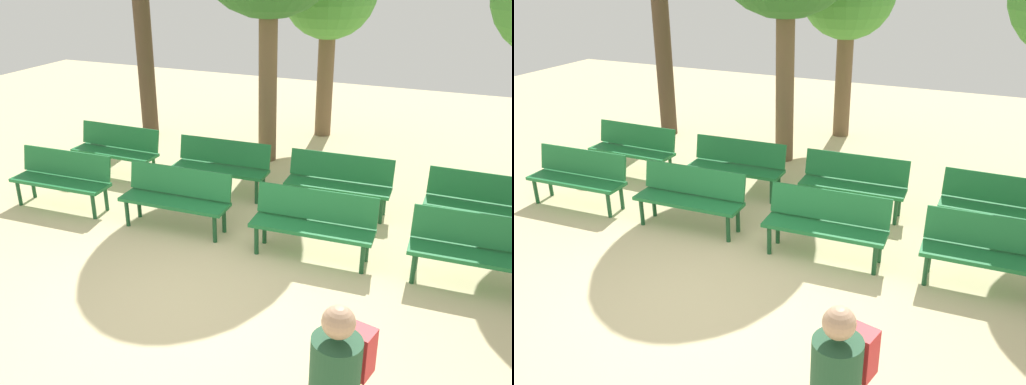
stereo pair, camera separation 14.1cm
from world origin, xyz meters
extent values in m
plane|color=beige|center=(0.00, 0.00, 0.00)|extent=(24.00, 24.00, 0.00)
cube|color=#1E7238|center=(-3.06, 1.45, 0.43)|extent=(1.62, 0.50, 0.05)
cube|color=#1E7238|center=(-3.07, 1.65, 0.68)|extent=(1.60, 0.18, 0.40)
cylinder|color=#194C28|center=(-3.75, 1.26, 0.20)|extent=(0.06, 0.06, 0.40)
cylinder|color=#194C28|center=(-2.35, 1.32, 0.20)|extent=(0.06, 0.06, 0.40)
cylinder|color=#194C28|center=(-3.76, 1.58, 0.20)|extent=(0.06, 0.06, 0.40)
cylinder|color=#194C28|center=(-2.36, 1.64, 0.20)|extent=(0.06, 0.06, 0.40)
cube|color=#1E7238|center=(-1.05, 1.50, 0.43)|extent=(1.61, 0.49, 0.05)
cube|color=#1E7238|center=(-1.06, 1.70, 0.68)|extent=(1.60, 0.18, 0.40)
cylinder|color=#194C28|center=(-1.75, 1.31, 0.20)|extent=(0.06, 0.06, 0.40)
cylinder|color=#194C28|center=(-0.35, 1.36, 0.20)|extent=(0.06, 0.06, 0.40)
cylinder|color=#194C28|center=(-1.76, 1.63, 0.20)|extent=(0.06, 0.06, 0.40)
cylinder|color=#194C28|center=(-0.36, 1.68, 0.20)|extent=(0.06, 0.06, 0.40)
cube|color=#1E7238|center=(1.00, 1.47, 0.43)|extent=(1.62, 0.50, 0.05)
cube|color=#1E7238|center=(0.99, 1.67, 0.68)|extent=(1.60, 0.19, 0.40)
cylinder|color=#194C28|center=(0.30, 1.29, 0.20)|extent=(0.06, 0.06, 0.40)
cylinder|color=#194C28|center=(1.70, 1.34, 0.20)|extent=(0.06, 0.06, 0.40)
cylinder|color=#194C28|center=(0.29, 1.61, 0.20)|extent=(0.06, 0.06, 0.40)
cylinder|color=#194C28|center=(1.69, 1.66, 0.20)|extent=(0.06, 0.06, 0.40)
cube|color=#1E7238|center=(3.01, 1.54, 0.43)|extent=(1.61, 0.49, 0.05)
cube|color=#1E7238|center=(3.00, 1.74, 0.68)|extent=(1.60, 0.17, 0.40)
cylinder|color=#194C28|center=(2.32, 1.36, 0.20)|extent=(0.06, 0.06, 0.40)
cylinder|color=#194C28|center=(2.31, 1.68, 0.20)|extent=(0.06, 0.06, 0.40)
cube|color=#1E7238|center=(-3.11, 2.92, 0.43)|extent=(1.60, 0.45, 0.05)
cube|color=#1E7238|center=(-3.11, 3.12, 0.68)|extent=(1.60, 0.14, 0.40)
cylinder|color=#194C28|center=(-3.81, 2.77, 0.20)|extent=(0.06, 0.06, 0.40)
cylinder|color=#194C28|center=(-2.41, 2.75, 0.20)|extent=(0.06, 0.06, 0.40)
cylinder|color=#194C28|center=(-3.81, 3.09, 0.20)|extent=(0.06, 0.06, 0.40)
cylinder|color=#194C28|center=(-2.41, 3.07, 0.20)|extent=(0.06, 0.06, 0.40)
cube|color=#1E7238|center=(-1.01, 2.90, 0.43)|extent=(1.62, 0.50, 0.05)
cube|color=#1E7238|center=(-1.02, 3.10, 0.68)|extent=(1.60, 0.18, 0.40)
cylinder|color=#194C28|center=(-1.71, 2.71, 0.20)|extent=(0.06, 0.06, 0.40)
cylinder|color=#194C28|center=(-0.31, 2.76, 0.20)|extent=(0.06, 0.06, 0.40)
cylinder|color=#194C28|center=(-1.72, 3.03, 0.20)|extent=(0.06, 0.06, 0.40)
cylinder|color=#194C28|center=(-0.32, 3.08, 0.20)|extent=(0.06, 0.06, 0.40)
cube|color=#1E7238|center=(0.95, 2.95, 0.43)|extent=(1.62, 0.50, 0.05)
cube|color=#1E7238|center=(0.94, 3.15, 0.68)|extent=(1.60, 0.18, 0.40)
cylinder|color=#194C28|center=(0.25, 2.76, 0.20)|extent=(0.06, 0.06, 0.40)
cylinder|color=#194C28|center=(1.65, 2.81, 0.20)|extent=(0.06, 0.06, 0.40)
cylinder|color=#194C28|center=(0.24, 3.08, 0.20)|extent=(0.06, 0.06, 0.40)
cylinder|color=#194C28|center=(1.64, 3.13, 0.20)|extent=(0.06, 0.06, 0.40)
cube|color=#1E7238|center=(3.03, 2.94, 0.43)|extent=(1.61, 0.46, 0.05)
cube|color=#1E7238|center=(3.03, 3.14, 0.68)|extent=(1.60, 0.14, 0.40)
cylinder|color=#194C28|center=(2.33, 2.79, 0.20)|extent=(0.06, 0.06, 0.40)
cylinder|color=#194C28|center=(2.33, 3.11, 0.20)|extent=(0.06, 0.06, 0.40)
cylinder|color=brown|center=(-0.91, 4.75, 1.58)|extent=(0.34, 0.34, 3.17)
cylinder|color=brown|center=(-0.36, 6.70, 1.22)|extent=(0.35, 0.35, 2.43)
cylinder|color=#4C3A28|center=(-3.88, 5.26, 1.68)|extent=(0.35, 0.35, 3.36)
cylinder|color=#235133|center=(2.13, -1.76, 1.12)|extent=(0.41, 0.41, 0.55)
sphere|color=tan|center=(2.13, -1.76, 1.54)|extent=(0.22, 0.22, 0.22)
cube|color=red|center=(2.19, -1.51, 1.15)|extent=(0.31, 0.24, 0.36)
camera|label=1|loc=(2.73, -4.54, 3.66)|focal=38.17mm
camera|label=2|loc=(2.86, -4.49, 3.66)|focal=38.17mm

